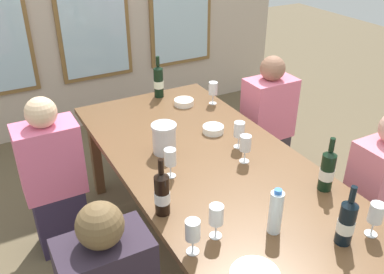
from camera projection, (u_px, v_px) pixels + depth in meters
name	position (u px, v px, depth m)	size (l,w,h in m)	color
ground_plane	(208.00, 252.00, 2.89)	(12.00, 12.00, 0.00)	brown
dining_table	(210.00, 170.00, 2.57)	(1.05, 2.25, 0.74)	brown
metal_pitcher	(164.00, 138.00, 2.58)	(0.16, 0.16, 0.19)	silver
wine_bottle_0	(159.00, 81.00, 3.31)	(0.08, 0.08, 0.33)	black
wine_bottle_1	(347.00, 222.00, 1.88)	(0.08, 0.08, 0.31)	black
wine_bottle_2	(162.00, 193.00, 2.06)	(0.08, 0.08, 0.31)	black
wine_bottle_3	(327.00, 170.00, 2.23)	(0.08, 0.08, 0.31)	black
tasting_bowl_0	(213.00, 129.00, 2.84)	(0.14, 0.14, 0.05)	white
tasting_bowl_1	(184.00, 102.00, 3.22)	(0.15, 0.15, 0.04)	white
water_bottle	(276.00, 212.00, 1.94)	(0.06, 0.06, 0.24)	white
wine_glass_0	(170.00, 158.00, 2.34)	(0.07, 0.07, 0.17)	white
wine_glass_1	(239.00, 131.00, 2.62)	(0.07, 0.07, 0.17)	white
wine_glass_2	(376.00, 214.00, 1.92)	(0.07, 0.07, 0.17)	white
wine_glass_3	(216.00, 216.00, 1.91)	(0.07, 0.07, 0.17)	white
wine_glass_4	(213.00, 89.00, 3.20)	(0.07, 0.07, 0.17)	white
wine_glass_5	(193.00, 232.00, 1.82)	(0.07, 0.07, 0.17)	white
wine_glass_6	(245.00, 144.00, 2.47)	(0.07, 0.07, 0.17)	white
seated_person_0	(54.00, 181.00, 2.72)	(0.38, 0.24, 1.11)	#30253E
seated_person_1	(267.00, 127.00, 3.38)	(0.38, 0.24, 1.11)	#393137
seated_person_3	(377.00, 200.00, 2.55)	(0.38, 0.24, 1.11)	#282E2C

